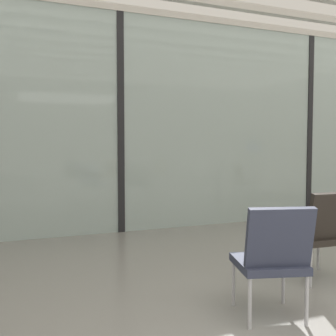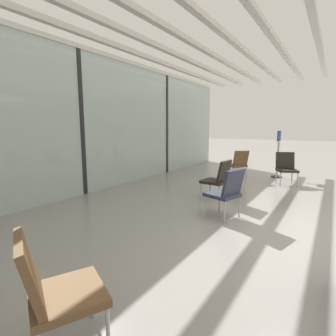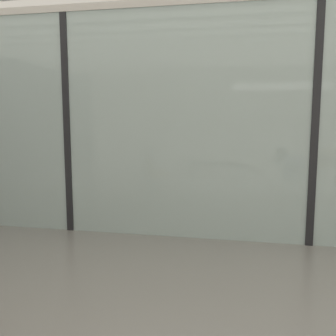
# 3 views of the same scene
# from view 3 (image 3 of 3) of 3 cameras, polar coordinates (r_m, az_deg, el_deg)

# --- Properties ---
(glass_curtain_wall) EXTENTS (14.00, 0.08, 3.23)m
(glass_curtain_wall) POSITION_cam_3_polar(r_m,az_deg,el_deg) (5.39, 21.12, 5.84)
(glass_curtain_wall) COLOR #A3B7B2
(glass_curtain_wall) RESTS_ON ground
(window_mullion_0) EXTENTS (0.10, 0.12, 3.23)m
(window_mullion_0) POSITION_cam_3_polar(r_m,az_deg,el_deg) (5.92, -14.75, 6.24)
(window_mullion_0) COLOR black
(window_mullion_0) RESTS_ON ground
(window_mullion_1) EXTENTS (0.10, 0.12, 3.23)m
(window_mullion_1) POSITION_cam_3_polar(r_m,az_deg,el_deg) (5.39, 21.12, 5.84)
(window_mullion_1) COLOR black
(window_mullion_1) RESTS_ON ground
(parked_airplane) EXTENTS (12.78, 4.20, 4.20)m
(parked_airplane) POSITION_cam_3_polar(r_m,az_deg,el_deg) (10.00, 11.36, 9.66)
(parked_airplane) COLOR silver
(parked_airplane) RESTS_ON ground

